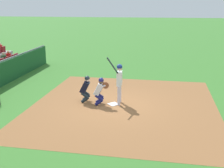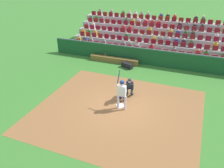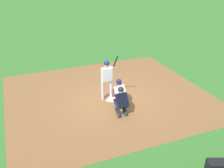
% 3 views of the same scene
% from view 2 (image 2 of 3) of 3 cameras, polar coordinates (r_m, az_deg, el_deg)
% --- Properties ---
extents(ground_plane, '(160.00, 160.00, 0.00)m').
position_cam_2_polar(ground_plane, '(13.59, 2.11, -5.49)').
color(ground_plane, '#38742B').
extents(infield_dirt_patch, '(9.38, 8.41, 0.01)m').
position_cam_2_polar(infield_dirt_patch, '(13.20, 1.42, -6.61)').
color(infield_dirt_patch, brown).
rests_on(infield_dirt_patch, ground_plane).
extents(home_plate_marker, '(0.62, 0.62, 0.02)m').
position_cam_2_polar(home_plate_marker, '(13.58, 2.11, -5.43)').
color(home_plate_marker, white).
rests_on(home_plate_marker, infield_dirt_patch).
extents(batter_at_plate, '(0.62, 0.66, 2.22)m').
position_cam_2_polar(batter_at_plate, '(12.75, 2.44, -1.81)').
color(batter_at_plate, silver).
rests_on(batter_at_plate, ground_plane).
extents(catcher_crouching, '(0.50, 0.74, 1.28)m').
position_cam_2_polar(catcher_crouching, '(13.74, 2.61, -1.62)').
color(catcher_crouching, navy).
rests_on(catcher_crouching, ground_plane).
extents(home_plate_umpire, '(0.48, 0.50, 1.28)m').
position_cam_2_polar(home_plate_umpire, '(14.29, 4.43, -0.50)').
color(home_plate_umpire, '#1A262D').
rests_on(home_plate_umpire, ground_plane).
extents(dugout_wall, '(16.73, 0.24, 1.40)m').
position_cam_2_polar(dugout_wall, '(19.05, 8.60, 6.76)').
color(dugout_wall, '#174B25').
rests_on(dugout_wall, ground_plane).
extents(dugout_bench, '(4.20, 0.40, 0.44)m').
position_cam_2_polar(dugout_bench, '(19.39, 0.49, 6.03)').
color(dugout_bench, brown).
rests_on(dugout_bench, ground_plane).
extents(water_bottle_on_bench, '(0.07, 0.07, 0.21)m').
position_cam_2_polar(water_bottle_on_bench, '(19.58, -1.67, 7.27)').
color(water_bottle_on_bench, '#DA551E').
rests_on(water_bottle_on_bench, dugout_bench).
extents(equipment_duffel_bag, '(1.00, 0.69, 0.41)m').
position_cam_2_polar(equipment_duffel_bag, '(18.38, 3.81, 4.62)').
color(equipment_duffel_bag, black).
rests_on(equipment_duffel_bag, ground_plane).
extents(bleacher_stand, '(15.74, 4.78, 3.17)m').
position_cam_2_polar(bleacher_stand, '(23.02, 11.09, 11.03)').
color(bleacher_stand, '#A3A09D').
rests_on(bleacher_stand, ground_plane).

